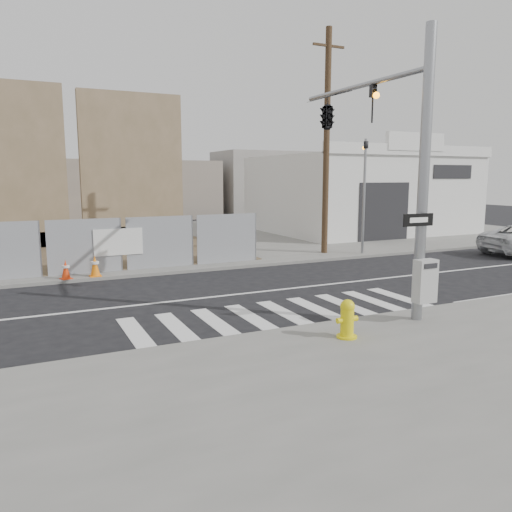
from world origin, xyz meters
name	(u,v)px	position (x,y,z in m)	size (l,w,h in m)	color
ground	(246,293)	(0.00, 0.00, 0.00)	(100.00, 100.00, 0.00)	black
sidewalk_far	(144,241)	(0.00, 14.00, 0.06)	(50.00, 20.00, 0.12)	slate
signal_pole	(355,136)	(2.49, -2.05, 4.78)	(0.96, 5.87, 7.00)	gray
far_signal_pole	(365,180)	(8.00, 4.60, 3.48)	(0.16, 0.20, 5.60)	gray
concrete_wall_left	(0,182)	(-7.00, 13.08, 3.38)	(6.00, 1.30, 8.00)	brown
concrete_wall_right	(133,181)	(-0.50, 14.08, 3.38)	(5.50, 1.30, 8.00)	brown
auto_shop	(359,194)	(14.00, 12.97, 2.54)	(12.00, 10.20, 5.95)	silver
utility_pole_right	(327,142)	(6.50, 5.50, 5.20)	(1.60, 0.28, 10.00)	#473421
fire_hydrant	(347,319)	(0.07, -5.25, 0.55)	(0.53, 0.47, 0.86)	yellow
traffic_cone_c	(66,270)	(-4.96, 4.22, 0.45)	(0.44, 0.44, 0.68)	red
traffic_cone_d	(95,266)	(-3.97, 4.27, 0.49)	(0.41, 0.41, 0.76)	orange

